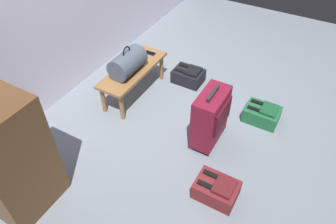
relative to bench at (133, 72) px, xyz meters
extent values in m
plane|color=slate|center=(-0.09, -0.80, -0.33)|extent=(6.60, 6.60, 0.00)
cube|color=olive|center=(0.00, 0.00, 0.04)|extent=(1.00, 0.36, 0.04)
cylinder|color=olive|center=(-0.44, -0.13, -0.15)|extent=(0.05, 0.05, 0.35)
cylinder|color=olive|center=(0.44, -0.13, -0.15)|extent=(0.05, 0.05, 0.35)
cylinder|color=olive|center=(-0.44, 0.13, -0.15)|extent=(0.05, 0.05, 0.35)
cylinder|color=olive|center=(0.44, 0.13, -0.15)|extent=(0.05, 0.05, 0.35)
cylinder|color=#475160|center=(-0.09, 0.00, 0.19)|extent=(0.44, 0.26, 0.26)
torus|color=black|center=(-0.09, 0.00, 0.33)|extent=(0.14, 0.02, 0.14)
cube|color=#191E4C|center=(0.38, -0.01, 0.06)|extent=(0.07, 0.14, 0.01)
cube|color=black|center=(0.38, -0.01, 0.07)|extent=(0.06, 0.13, 0.00)
cube|color=maroon|center=(-0.27, -1.12, 0.01)|extent=(0.45, 0.23, 0.58)
cube|color=#500E1C|center=(-0.27, -1.24, 0.09)|extent=(0.36, 0.02, 0.26)
cube|color=#262628|center=(-0.27, -1.12, 0.32)|extent=(0.25, 0.03, 0.04)
cylinder|color=black|center=(-0.43, -1.03, -0.30)|extent=(0.02, 0.05, 0.05)
cylinder|color=black|center=(-0.11, -1.03, -0.30)|extent=(0.02, 0.05, 0.05)
cube|color=maroon|center=(-0.86, -1.46, -0.24)|extent=(0.28, 0.38, 0.17)
cube|color=#55181C|center=(-0.86, -1.53, -0.14)|extent=(0.21, 0.17, 0.04)
cube|color=black|center=(-0.92, -1.39, -0.15)|extent=(0.04, 0.19, 0.02)
cube|color=black|center=(-0.79, -1.39, -0.15)|extent=(0.04, 0.19, 0.02)
cube|color=black|center=(0.56, -0.47, -0.24)|extent=(0.28, 0.38, 0.17)
cube|color=black|center=(0.56, -0.53, -0.14)|extent=(0.21, 0.17, 0.04)
cube|color=black|center=(0.49, -0.40, -0.15)|extent=(0.04, 0.19, 0.02)
cube|color=black|center=(0.62, -0.40, -0.15)|extent=(0.04, 0.19, 0.02)
cube|color=#1E6038|center=(0.32, -1.52, -0.24)|extent=(0.28, 0.38, 0.17)
cube|color=#184D2C|center=(0.32, -1.59, -0.14)|extent=(0.21, 0.17, 0.04)
cube|color=black|center=(0.25, -1.45, -0.15)|extent=(0.04, 0.19, 0.02)
cube|color=black|center=(0.38, -1.45, -0.15)|extent=(0.04, 0.19, 0.02)
cube|color=brown|center=(-1.71, -0.01, 0.22)|extent=(0.56, 0.44, 1.10)
camera|label=1|loc=(-2.46, -1.87, 2.20)|focal=33.60mm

